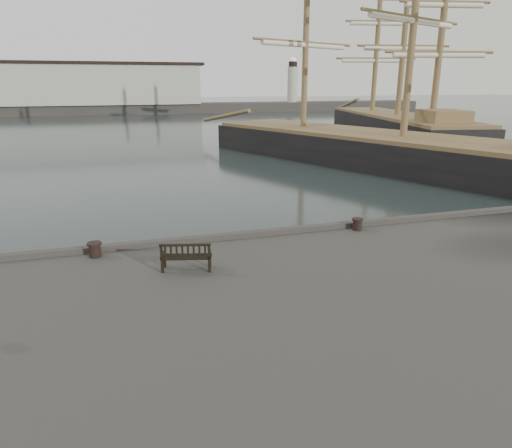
{
  "coord_description": "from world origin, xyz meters",
  "views": [
    {
      "loc": [
        -3.13,
        -14.28,
        6.59
      ],
      "look_at": [
        1.02,
        -0.5,
        2.1
      ],
      "focal_mm": 32.0,
      "sensor_mm": 36.0,
      "label": 1
    }
  ],
  "objects_px": {
    "bollard_left": "(95,250)",
    "bollard_right": "(357,224)",
    "bench": "(187,261)",
    "tall_ship_main": "(401,160)",
    "tall_ship_far": "(396,132)"
  },
  "relations": [
    {
      "from": "bollard_left",
      "to": "bollard_right",
      "type": "distance_m",
      "value": 8.82
    },
    {
      "from": "bench",
      "to": "tall_ship_main",
      "type": "xyz_separation_m",
      "value": [
        19.77,
        19.19,
        -1.08
      ]
    },
    {
      "from": "tall_ship_main",
      "to": "tall_ship_far",
      "type": "distance_m",
      "value": 19.83
    },
    {
      "from": "bollard_left",
      "to": "tall_ship_main",
      "type": "height_order",
      "value": "tall_ship_main"
    },
    {
      "from": "tall_ship_far",
      "to": "bollard_left",
      "type": "bearing_deg",
      "value": -122.55
    },
    {
      "from": "bollard_right",
      "to": "tall_ship_main",
      "type": "xyz_separation_m",
      "value": [
        13.43,
        17.34,
        -1.04
      ]
    },
    {
      "from": "bollard_left",
      "to": "tall_ship_main",
      "type": "bearing_deg",
      "value": 38.02
    },
    {
      "from": "bollard_left",
      "to": "tall_ship_far",
      "type": "relative_size",
      "value": 0.01
    },
    {
      "from": "bench",
      "to": "bollard_left",
      "type": "height_order",
      "value": "bench"
    },
    {
      "from": "bollard_left",
      "to": "bollard_right",
      "type": "relative_size",
      "value": 1.07
    },
    {
      "from": "bench",
      "to": "tall_ship_main",
      "type": "relative_size",
      "value": 0.04
    },
    {
      "from": "bench",
      "to": "bollard_left",
      "type": "relative_size",
      "value": 3.26
    },
    {
      "from": "bench",
      "to": "tall_ship_far",
      "type": "distance_m",
      "value": 47.05
    },
    {
      "from": "bench",
      "to": "bollard_right",
      "type": "xyz_separation_m",
      "value": [
        6.33,
        1.85,
        -0.04
      ]
    },
    {
      "from": "bench",
      "to": "tall_ship_main",
      "type": "bearing_deg",
      "value": 59.24
    }
  ]
}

